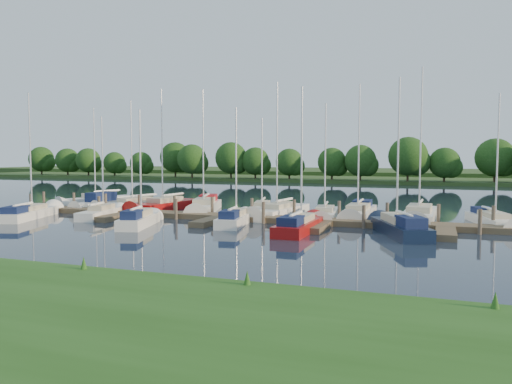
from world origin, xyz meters
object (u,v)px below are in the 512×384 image
(sailboat_s_2, at_px, (140,221))
(sailboat_n_5, at_px, (262,210))
(sailboat_n_0, at_px, (98,202))
(motorboat, at_px, (100,205))
(dock, at_px, (222,218))

(sailboat_s_2, bearing_deg, sailboat_n_5, 47.60)
(sailboat_n_0, relative_size, motorboat, 1.69)
(sailboat_n_0, distance_m, sailboat_n_5, 18.11)
(sailboat_n_0, height_order, sailboat_n_5, sailboat_n_0)
(motorboat, xyz_separation_m, sailboat_s_2, (9.89, -8.48, -0.05))
(dock, relative_size, sailboat_s_2, 4.64)
(dock, height_order, sailboat_n_5, sailboat_n_5)
(motorboat, bearing_deg, sailboat_n_5, -166.01)
(sailboat_n_0, distance_m, motorboat, 4.45)
(sailboat_n_5, xyz_separation_m, sailboat_s_2, (-5.34, -10.78, 0.07))
(motorboat, relative_size, sailboat_n_5, 0.71)
(dock, relative_size, motorboat, 6.65)
(sailboat_n_0, relative_size, sailboat_n_5, 1.19)
(sailboat_n_5, bearing_deg, dock, 65.68)
(dock, xyz_separation_m, sailboat_n_5, (1.15, 6.05, 0.07))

